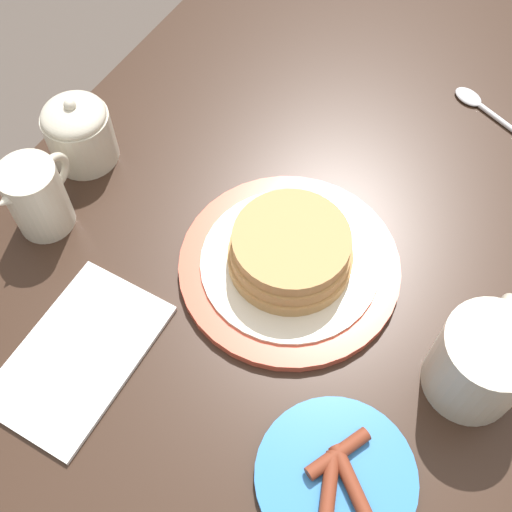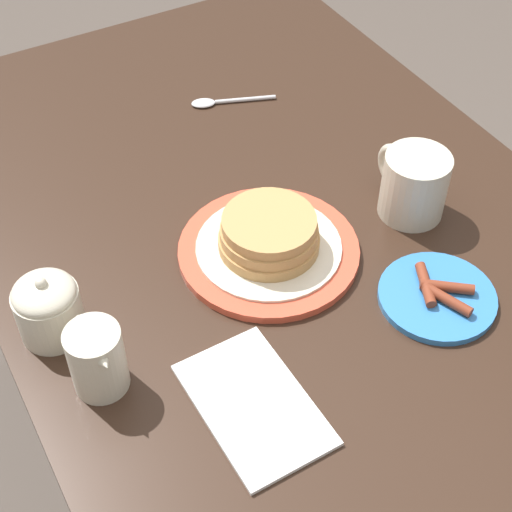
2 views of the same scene
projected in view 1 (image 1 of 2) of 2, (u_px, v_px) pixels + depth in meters
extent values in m
plane|color=#51473F|center=(301.00, 437.00, 1.39)|extent=(8.00, 8.00, 0.00)
cube|color=#332116|center=(340.00, 256.00, 0.75)|extent=(1.24, 0.82, 0.03)
cube|color=#332116|center=(292.00, 94.00, 1.43)|extent=(0.07, 0.07, 0.73)
cylinder|color=#DB5138|center=(289.00, 266.00, 0.72)|extent=(0.25, 0.25, 0.01)
cylinder|color=beige|center=(290.00, 262.00, 0.72)|extent=(0.20, 0.20, 0.00)
cylinder|color=tan|center=(290.00, 257.00, 0.71)|extent=(0.14, 0.14, 0.02)
cylinder|color=tan|center=(291.00, 249.00, 0.69)|extent=(0.13, 0.13, 0.02)
cylinder|color=tan|center=(291.00, 241.00, 0.68)|extent=(0.13, 0.13, 0.02)
cylinder|color=#337AC6|center=(336.00, 477.00, 0.60)|extent=(0.15, 0.15, 0.01)
cylinder|color=brown|center=(329.00, 490.00, 0.58)|extent=(0.07, 0.04, 0.01)
cylinder|color=brown|center=(338.00, 454.00, 0.60)|extent=(0.07, 0.04, 0.01)
cylinder|color=brown|center=(351.00, 482.00, 0.59)|extent=(0.05, 0.06, 0.01)
cylinder|color=beige|center=(480.00, 363.00, 0.62)|extent=(0.09, 0.09, 0.10)
torus|color=beige|center=(497.00, 325.00, 0.64)|extent=(0.07, 0.01, 0.07)
cylinder|color=#472819|center=(494.00, 346.00, 0.58)|extent=(0.08, 0.08, 0.00)
cylinder|color=beige|center=(37.00, 198.00, 0.72)|extent=(0.07, 0.07, 0.09)
cone|color=beige|center=(9.00, 198.00, 0.68)|extent=(0.04, 0.03, 0.04)
torus|color=beige|center=(53.00, 173.00, 0.73)|extent=(0.05, 0.01, 0.05)
cylinder|color=beige|center=(81.00, 137.00, 0.79)|extent=(0.08, 0.08, 0.07)
ellipsoid|color=beige|center=(73.00, 115.00, 0.75)|extent=(0.08, 0.08, 0.03)
sphere|color=beige|center=(70.00, 105.00, 0.74)|extent=(0.01, 0.01, 0.01)
cube|color=white|center=(79.00, 355.00, 0.67)|extent=(0.19, 0.12, 0.01)
cylinder|color=silver|center=(510.00, 128.00, 0.84)|extent=(0.04, 0.10, 0.01)
ellipsoid|color=silver|center=(468.00, 97.00, 0.87)|extent=(0.04, 0.05, 0.01)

